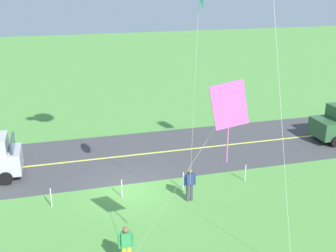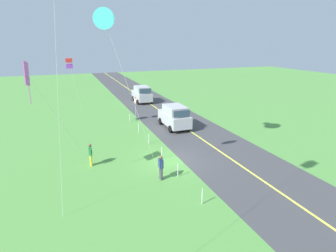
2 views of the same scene
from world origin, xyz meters
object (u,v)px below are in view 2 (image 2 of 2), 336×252
Objects in this scene: car_parked_east_far at (142,94)px; kite_blue_mid at (104,19)px; person_adult_near at (90,154)px; kite_red_low at (28,76)px; car_suv_foreground at (174,116)px; kite_yellow_high at (69,63)px; stop_sign at (135,104)px; person_adult_companion at (161,167)px.

kite_blue_mid is at bearing 159.99° from car_parked_east_far.
kite_blue_mid is (-2.88, -1.07, 8.44)m from person_adult_near.
kite_red_low is 4.86m from kite_blue_mid.
kite_red_low reaches higher than car_suv_foreground.
person_adult_near is at bearing -176.18° from kite_yellow_high.
stop_sign is 0.26× the size of kite_blue_mid.
car_parked_east_far is 0.65× the size of kite_yellow_high.
person_adult_near is at bearing 124.85° from car_suv_foreground.
kite_blue_mid reaches higher than stop_sign.
car_parked_east_far is at bearing -20.01° from kite_blue_mid.
kite_yellow_high is (11.11, 1.62, -2.95)m from kite_blue_mid.
kite_blue_mid reaches higher than person_adult_companion.
kite_red_low is 1.08× the size of kite_yellow_high.
car_parked_east_far is 15.13m from kite_yellow_high.
kite_red_low reaches higher than person_adult_near.
person_adult_companion is 8.91m from kite_blue_mid.
kite_yellow_high is (-1.69, 6.30, 4.56)m from stop_sign.
kite_yellow_high is (2.18, 9.24, 5.20)m from car_suv_foreground.
person_adult_companion is at bearing 57.21° from person_adult_near.
person_adult_companion is 8.89m from kite_red_low.
car_suv_foreground is at bearing 178.78° from car_parked_east_far.
person_adult_companion is 13.77m from kite_yellow_high.
car_suv_foreground and car_parked_east_far have the same top height.
person_adult_companion is at bearing 167.11° from car_parked_east_far.
car_suv_foreground is 4.91m from stop_sign.
person_adult_companion is 0.24× the size of kite_yellow_high.
stop_sign is 1.60× the size of person_adult_near.
kite_blue_mid is at bearing 139.53° from car_suv_foreground.
stop_sign reaches higher than car_suv_foreground.
car_parked_east_far is 24.81m from kite_red_low.
car_parked_east_far is 24.46m from kite_blue_mid.
car_suv_foreground is 0.60× the size of kite_red_low.
car_suv_foreground is at bearing -54.09° from kite_red_low.
car_suv_foreground is 15.28m from kite_red_low.
person_adult_near is 0.22× the size of kite_red_low.
car_parked_east_far is at bearing 165.00° from person_adult_near.
car_suv_foreground is 1.00× the size of car_parked_east_far.
stop_sign is 13.71m from person_adult_companion.
person_adult_companion is 0.16× the size of kite_blue_mid.
stop_sign is 0.35× the size of kite_red_low.
car_parked_east_far is at bearing -29.29° from kite_red_low.
person_adult_near is at bearing 20.43° from kite_blue_mid.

